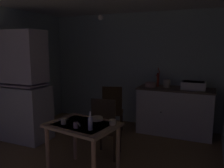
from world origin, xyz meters
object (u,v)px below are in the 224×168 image
object	(u,v)px
hutch_cabinet	(25,90)
sink_basin	(194,85)
glass_bottle	(90,123)
hand_pump	(158,78)
chair_far_side	(106,127)
dining_table	(83,132)
mug_tall	(63,121)
chair_by_counter	(113,110)
serving_bowl_wide	(97,119)
mixing_bowl_counter	(151,85)

from	to	relation	value
hutch_cabinet	sink_basin	size ratio (longest dim) A/B	4.62
sink_basin	glass_bottle	world-z (taller)	sink_basin
hand_pump	chair_far_side	bearing A→B (deg)	-106.48
dining_table	mug_tall	world-z (taller)	mug_tall
chair_by_counter	serving_bowl_wide	world-z (taller)	chair_by_counter
chair_far_side	mug_tall	xyz separation A→B (m)	(-0.30, -0.68, 0.26)
hutch_cabinet	mug_tall	world-z (taller)	hutch_cabinet
mixing_bowl_counter	dining_table	size ratio (longest dim) A/B	0.23
mixing_bowl_counter	glass_bottle	bearing A→B (deg)	-95.35
sink_basin	serving_bowl_wide	bearing A→B (deg)	-121.42
dining_table	glass_bottle	distance (m)	0.34
chair_far_side	chair_by_counter	distance (m)	1.00
sink_basin	dining_table	distance (m)	2.45
dining_table	mug_tall	distance (m)	0.30
hutch_cabinet	serving_bowl_wide	size ratio (longest dim) A/B	11.65
glass_bottle	chair_far_side	bearing A→B (deg)	100.08
serving_bowl_wide	mug_tall	distance (m)	0.46
hutch_cabinet	mixing_bowl_counter	xyz separation A→B (m)	(2.03, 1.36, 0.02)
hand_pump	chair_by_counter	world-z (taller)	hand_pump
mixing_bowl_counter	dining_table	distance (m)	2.10
sink_basin	chair_by_counter	bearing A→B (deg)	-158.85
hutch_cabinet	mug_tall	xyz separation A→B (m)	(1.39, -0.78, -0.19)
hand_pump	dining_table	world-z (taller)	hand_pump
chair_far_side	chair_by_counter	world-z (taller)	chair_by_counter
dining_table	chair_by_counter	size ratio (longest dim) A/B	1.01
hutch_cabinet	hand_pump	world-z (taller)	hutch_cabinet
hutch_cabinet	dining_table	distance (m)	1.78
dining_table	serving_bowl_wide	world-z (taller)	serving_bowl_wide
mixing_bowl_counter	chair_by_counter	size ratio (longest dim) A/B	0.23
sink_basin	mug_tall	bearing A→B (deg)	-123.72
sink_basin	chair_far_side	size ratio (longest dim) A/B	0.45
mug_tall	glass_bottle	bearing A→B (deg)	-6.39
chair_by_counter	mixing_bowl_counter	bearing A→B (deg)	39.36
hutch_cabinet	mug_tall	bearing A→B (deg)	-29.13
chair_far_side	mug_tall	size ratio (longest dim) A/B	12.18
mixing_bowl_counter	chair_far_side	world-z (taller)	mixing_bowl_counter
serving_bowl_wide	chair_by_counter	bearing A→B (deg)	103.46
hutch_cabinet	glass_bottle	world-z (taller)	hutch_cabinet
mug_tall	hutch_cabinet	bearing A→B (deg)	150.87
hand_pump	hutch_cabinet	bearing A→B (deg)	-145.92
dining_table	mug_tall	size ratio (longest dim) A/B	12.50
dining_table	serving_bowl_wide	size ratio (longest dim) A/B	5.73
serving_bowl_wide	mug_tall	world-z (taller)	mug_tall
hutch_cabinet	mixing_bowl_counter	size ratio (longest dim) A/B	8.94
hutch_cabinet	hand_pump	xyz separation A→B (m)	(2.15, 1.46, 0.15)
serving_bowl_wide	glass_bottle	size ratio (longest dim) A/B	0.74
hand_pump	mixing_bowl_counter	world-z (taller)	hand_pump
sink_basin	hand_pump	xyz separation A→B (m)	(-0.70, 0.05, 0.09)
glass_bottle	serving_bowl_wide	bearing A→B (deg)	105.80
sink_basin	hand_pump	bearing A→B (deg)	176.30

